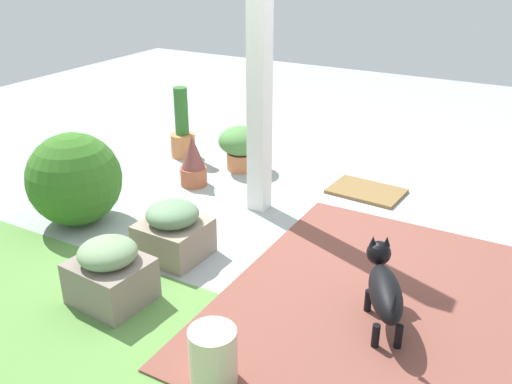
{
  "coord_description": "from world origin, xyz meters",
  "views": [
    {
      "loc": [
        -1.76,
        3.57,
        2.13
      ],
      "look_at": [
        0.12,
        0.2,
        0.38
      ],
      "focal_mm": 39.47,
      "sensor_mm": 36.0,
      "label": 1
    }
  ],
  "objects_px": {
    "terracotta_pot_spiky": "(193,162)",
    "dog": "(384,288)",
    "terracotta_pot_broad": "(242,145)",
    "porch_pillar": "(260,58)",
    "doormat": "(366,191)",
    "terracotta_pot_tall": "(182,132)",
    "stone_planter_mid": "(174,231)",
    "stone_planter_far": "(110,273)",
    "round_shrub": "(74,179)",
    "ceramic_urn": "(213,357)"
  },
  "relations": [
    {
      "from": "terracotta_pot_tall",
      "to": "terracotta_pot_broad",
      "type": "bearing_deg",
      "value": 179.1
    },
    {
      "from": "dog",
      "to": "ceramic_urn",
      "type": "xyz_separation_m",
      "value": [
        0.61,
        0.89,
        -0.1
      ]
    },
    {
      "from": "terracotta_pot_spiky",
      "to": "dog",
      "type": "relative_size",
      "value": 0.75
    },
    {
      "from": "porch_pillar",
      "to": "stone_planter_mid",
      "type": "relative_size",
      "value": 5.51
    },
    {
      "from": "dog",
      "to": "stone_planter_far",
      "type": "bearing_deg",
      "value": 20.51
    },
    {
      "from": "terracotta_pot_spiky",
      "to": "dog",
      "type": "xyz_separation_m",
      "value": [
        -2.2,
        1.2,
        0.04
      ]
    },
    {
      "from": "stone_planter_mid",
      "to": "terracotta_pot_tall",
      "type": "bearing_deg",
      "value": -55.79
    },
    {
      "from": "stone_planter_mid",
      "to": "stone_planter_far",
      "type": "height_order",
      "value": "stone_planter_far"
    },
    {
      "from": "stone_planter_mid",
      "to": "terracotta_pot_spiky",
      "type": "xyz_separation_m",
      "value": [
        0.63,
        -1.14,
        0.03
      ]
    },
    {
      "from": "terracotta_pot_tall",
      "to": "terracotta_pot_broad",
      "type": "xyz_separation_m",
      "value": [
        -0.73,
        0.01,
        -0.01
      ]
    },
    {
      "from": "stone_planter_far",
      "to": "ceramic_urn",
      "type": "distance_m",
      "value": 1.02
    },
    {
      "from": "porch_pillar",
      "to": "dog",
      "type": "height_order",
      "value": "porch_pillar"
    },
    {
      "from": "porch_pillar",
      "to": "dog",
      "type": "xyz_separation_m",
      "value": [
        -1.42,
        1.06,
        -1.02
      ]
    },
    {
      "from": "terracotta_pot_broad",
      "to": "dog",
      "type": "bearing_deg",
      "value": 138.75
    },
    {
      "from": "porch_pillar",
      "to": "terracotta_pot_spiky",
      "type": "height_order",
      "value": "porch_pillar"
    },
    {
      "from": "dog",
      "to": "terracotta_pot_tall",
      "type": "bearing_deg",
      "value": -32.93
    },
    {
      "from": "doormat",
      "to": "terracotta_pot_tall",
      "type": "bearing_deg",
      "value": 1.17
    },
    {
      "from": "porch_pillar",
      "to": "terracotta_pot_broad",
      "type": "xyz_separation_m",
      "value": [
        0.59,
        -0.7,
        -1.03
      ]
    },
    {
      "from": "terracotta_pot_broad",
      "to": "porch_pillar",
      "type": "bearing_deg",
      "value": 130.08
    },
    {
      "from": "stone_planter_mid",
      "to": "ceramic_urn",
      "type": "distance_m",
      "value": 1.36
    },
    {
      "from": "terracotta_pot_spiky",
      "to": "dog",
      "type": "height_order",
      "value": "terracotta_pot_spiky"
    },
    {
      "from": "porch_pillar",
      "to": "round_shrub",
      "type": "xyz_separation_m",
      "value": [
        1.16,
        0.95,
        -0.91
      ]
    },
    {
      "from": "terracotta_pot_tall",
      "to": "doormat",
      "type": "height_order",
      "value": "terracotta_pot_tall"
    },
    {
      "from": "terracotta_pot_broad",
      "to": "stone_planter_far",
      "type": "bearing_deg",
      "value": 100.33
    },
    {
      "from": "round_shrub",
      "to": "terracotta_pot_broad",
      "type": "height_order",
      "value": "round_shrub"
    },
    {
      "from": "stone_planter_far",
      "to": "terracotta_pot_spiky",
      "type": "distance_m",
      "value": 1.89
    },
    {
      "from": "terracotta_pot_spiky",
      "to": "terracotta_pot_broad",
      "type": "distance_m",
      "value": 0.6
    },
    {
      "from": "terracotta_pot_broad",
      "to": "doormat",
      "type": "height_order",
      "value": "terracotta_pot_broad"
    },
    {
      "from": "doormat",
      "to": "terracotta_pot_spiky",
      "type": "bearing_deg",
      "value": 22.63
    },
    {
      "from": "terracotta_pot_tall",
      "to": "terracotta_pot_spiky",
      "type": "distance_m",
      "value": 0.79
    },
    {
      "from": "ceramic_urn",
      "to": "terracotta_pot_broad",
      "type": "bearing_deg",
      "value": -62.21
    },
    {
      "from": "dog",
      "to": "doormat",
      "type": "distance_m",
      "value": 1.97
    },
    {
      "from": "terracotta_pot_tall",
      "to": "ceramic_urn",
      "type": "bearing_deg",
      "value": 128.59
    },
    {
      "from": "terracotta_pot_broad",
      "to": "ceramic_urn",
      "type": "bearing_deg",
      "value": 117.79
    },
    {
      "from": "round_shrub",
      "to": "terracotta_pot_tall",
      "type": "xyz_separation_m",
      "value": [
        0.16,
        -1.66,
        -0.11
      ]
    },
    {
      "from": "stone_planter_mid",
      "to": "terracotta_pot_spiky",
      "type": "height_order",
      "value": "terracotta_pot_spiky"
    },
    {
      "from": "terracotta_pot_broad",
      "to": "dog",
      "type": "relative_size",
      "value": 0.71
    },
    {
      "from": "round_shrub",
      "to": "dog",
      "type": "distance_m",
      "value": 2.59
    },
    {
      "from": "terracotta_pot_broad",
      "to": "doormat",
      "type": "bearing_deg",
      "value": -177.67
    },
    {
      "from": "porch_pillar",
      "to": "stone_planter_far",
      "type": "relative_size",
      "value": 5.18
    },
    {
      "from": "stone_planter_mid",
      "to": "terracotta_pot_tall",
      "type": "relative_size",
      "value": 0.63
    },
    {
      "from": "terracotta_pot_broad",
      "to": "terracotta_pot_spiky",
      "type": "bearing_deg",
      "value": 71.47
    },
    {
      "from": "round_shrub",
      "to": "ceramic_urn",
      "type": "relative_size",
      "value": 2.24
    },
    {
      "from": "dog",
      "to": "doormat",
      "type": "height_order",
      "value": "dog"
    },
    {
      "from": "stone_planter_far",
      "to": "terracotta_pot_spiky",
      "type": "relative_size",
      "value": 1.02
    },
    {
      "from": "dog",
      "to": "porch_pillar",
      "type": "bearing_deg",
      "value": -36.8
    },
    {
      "from": "ceramic_urn",
      "to": "stone_planter_far",
      "type": "bearing_deg",
      "value": -17.33
    },
    {
      "from": "stone_planter_far",
      "to": "terracotta_pot_spiky",
      "type": "height_order",
      "value": "terracotta_pot_spiky"
    },
    {
      "from": "porch_pillar",
      "to": "terracotta_pot_tall",
      "type": "bearing_deg",
      "value": -28.34
    },
    {
      "from": "terracotta_pot_tall",
      "to": "dog",
      "type": "distance_m",
      "value": 3.26
    }
  ]
}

